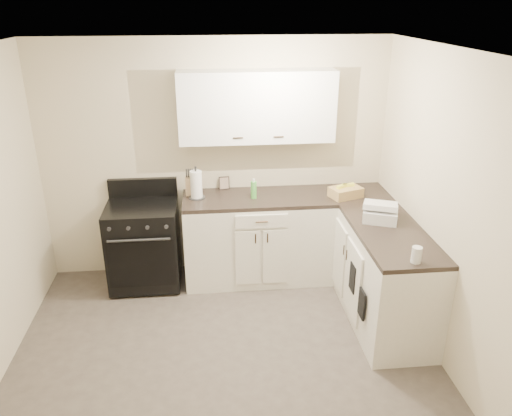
{
  "coord_description": "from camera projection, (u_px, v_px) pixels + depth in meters",
  "views": [
    {
      "loc": [
        -0.08,
        -3.25,
        2.83
      ],
      "look_at": [
        0.34,
        0.85,
        1.09
      ],
      "focal_mm": 35.0,
      "sensor_mm": 36.0,
      "label": 1
    }
  ],
  "objects": [
    {
      "name": "floor",
      "position": [
        226.0,
        372.0,
        4.09
      ],
      "size": [
        3.6,
        3.6,
        0.0
      ],
      "primitive_type": "plane",
      "color": "#473F38",
      "rests_on": "ground"
    },
    {
      "name": "oven_mitt_near",
      "position": [
        362.0,
        304.0,
        4.24
      ],
      "size": [
        0.02,
        0.15,
        0.25
      ],
      "primitive_type": "cube",
      "color": "black",
      "rests_on": "base_cabinets_right"
    },
    {
      "name": "wall_right",
      "position": [
        460.0,
        224.0,
        3.77
      ],
      "size": [
        0.0,
        3.6,
        3.6
      ],
      "primitive_type": "plane",
      "rotation": [
        1.57,
        0.0,
        -1.57
      ],
      "color": "beige",
      "rests_on": "ground"
    },
    {
      "name": "countertop_grill",
      "position": [
        380.0,
        214.0,
        4.58
      ],
      "size": [
        0.38,
        0.37,
        0.11
      ],
      "primitive_type": "cube",
      "rotation": [
        0.0,
        0.0,
        -0.38
      ],
      "color": "white",
      "rests_on": "countertop_right"
    },
    {
      "name": "oven_mitt_far",
      "position": [
        353.0,
        278.0,
        4.48
      ],
      "size": [
        0.02,
        0.15,
        0.26
      ],
      "primitive_type": "cube",
      "color": "black",
      "rests_on": "base_cabinets_right"
    },
    {
      "name": "countertop_right",
      "position": [
        380.0,
        220.0,
        4.65
      ],
      "size": [
        0.6,
        1.9,
        0.04
      ],
      "primitive_type": "cube",
      "color": "black",
      "rests_on": "base_cabinets_right"
    },
    {
      "name": "wall_back",
      "position": [
        215.0,
        160.0,
        5.25
      ],
      "size": [
        3.6,
        0.0,
        3.6
      ],
      "primitive_type": "plane",
      "rotation": [
        1.57,
        0.0,
        0.0
      ],
      "color": "beige",
      "rests_on": "ground"
    },
    {
      "name": "countertop_back",
      "position": [
        258.0,
        198.0,
        5.15
      ],
      "size": [
        1.55,
        0.6,
        0.04
      ],
      "primitive_type": "cube",
      "color": "black",
      "rests_on": "base_cabinets_back"
    },
    {
      "name": "upper_cabinets",
      "position": [
        257.0,
        106.0,
        4.92
      ],
      "size": [
        1.55,
        0.3,
        0.7
      ],
      "primitive_type": "cube",
      "color": "white",
      "rests_on": "wall_back"
    },
    {
      "name": "knife_block",
      "position": [
        190.0,
        186.0,
        5.14
      ],
      "size": [
        0.09,
        0.08,
        0.2
      ],
      "primitive_type": "cube",
      "rotation": [
        0.0,
        0.0,
        -0.05
      ],
      "color": "tan",
      "rests_on": "countertop_back"
    },
    {
      "name": "ceiling",
      "position": [
        217.0,
        55.0,
        3.12
      ],
      "size": [
        3.6,
        3.6,
        0.0
      ],
      "primitive_type": "plane",
      "color": "white",
      "rests_on": "wall_back"
    },
    {
      "name": "soap_bottle",
      "position": [
        254.0,
        190.0,
        5.07
      ],
      "size": [
        0.07,
        0.07,
        0.18
      ],
      "primitive_type": "cylinder",
      "rotation": [
        0.0,
        0.0,
        0.13
      ],
      "color": "green",
      "rests_on": "countertop_back"
    },
    {
      "name": "paper_towel",
      "position": [
        196.0,
        185.0,
        5.05
      ],
      "size": [
        0.15,
        0.15,
        0.29
      ],
      "primitive_type": "cylinder",
      "rotation": [
        0.0,
        0.0,
        0.36
      ],
      "color": "white",
      "rests_on": "countertop_back"
    },
    {
      "name": "glass_jar",
      "position": [
        417.0,
        255.0,
        3.84
      ],
      "size": [
        0.1,
        0.1,
        0.13
      ],
      "primitive_type": "cylinder",
      "rotation": [
        0.0,
        0.0,
        -0.39
      ],
      "color": "silver",
      "rests_on": "countertop_right"
    },
    {
      "name": "base_cabinets_back",
      "position": [
        258.0,
        239.0,
        5.33
      ],
      "size": [
        1.55,
        0.6,
        0.9
      ],
      "primitive_type": "cube",
      "color": "silver",
      "rests_on": "floor"
    },
    {
      "name": "base_cabinets_right",
      "position": [
        375.0,
        264.0,
        4.83
      ],
      "size": [
        0.6,
        1.9,
        0.9
      ],
      "primitive_type": "cube",
      "color": "silver",
      "rests_on": "floor"
    },
    {
      "name": "stove",
      "position": [
        144.0,
        245.0,
        5.19
      ],
      "size": [
        0.71,
        0.61,
        0.87
      ],
      "primitive_type": "cube",
      "color": "black",
      "rests_on": "floor"
    },
    {
      "name": "picture_frame",
      "position": [
        224.0,
        183.0,
        5.32
      ],
      "size": [
        0.11,
        0.05,
        0.14
      ],
      "primitive_type": "cube",
      "rotation": [
        -0.14,
        0.0,
        0.15
      ],
      "color": "black",
      "rests_on": "countertop_back"
    },
    {
      "name": "wicker_basket",
      "position": [
        346.0,
        192.0,
        5.11
      ],
      "size": [
        0.36,
        0.3,
        0.1
      ],
      "primitive_type": "cube",
      "rotation": [
        0.0,
        0.0,
        0.34
      ],
      "color": "tan",
      "rests_on": "countertop_right"
    }
  ]
}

